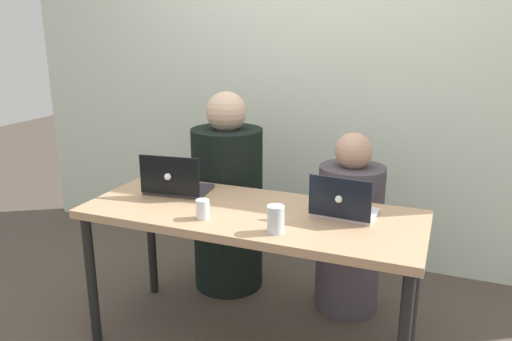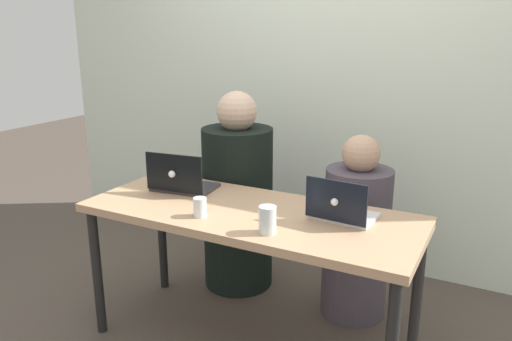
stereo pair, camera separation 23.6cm
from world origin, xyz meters
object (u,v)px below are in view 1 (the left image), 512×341
(person_on_right, at_px, (349,233))
(person_on_left, at_px, (228,203))
(laptop_back_right, at_px, (343,207))
(water_glass_left, at_px, (203,210))
(water_glass_right, at_px, (275,221))
(laptop_back_left, at_px, (176,185))

(person_on_right, bearing_deg, person_on_left, -16.75)
(laptop_back_right, xyz_separation_m, water_glass_left, (-0.59, -0.26, -0.01))
(laptop_back_right, bearing_deg, person_on_left, -25.55)
(person_on_left, height_order, water_glass_right, person_on_left)
(person_on_right, distance_m, water_glass_right, 0.83)
(person_on_right, height_order, laptop_back_right, person_on_right)
(laptop_back_right, bearing_deg, laptop_back_left, 3.69)
(person_on_left, xyz_separation_m, laptop_back_left, (-0.09, -0.45, 0.24))
(person_on_left, distance_m, laptop_back_right, 0.94)
(water_glass_right, bearing_deg, person_on_right, 76.49)
(laptop_back_right, distance_m, water_glass_right, 0.36)
(laptop_back_left, bearing_deg, laptop_back_right, 172.80)
(person_on_right, bearing_deg, laptop_back_left, 11.46)
(laptop_back_left, xyz_separation_m, water_glass_right, (0.65, -0.29, 0.00))
(laptop_back_left, bearing_deg, water_glass_right, 149.18)
(laptop_back_right, height_order, laptop_back_left, laptop_back_left)
(water_glass_right, relative_size, water_glass_left, 1.33)
(person_on_left, bearing_deg, laptop_back_right, 137.12)
(person_on_left, bearing_deg, water_glass_right, 114.38)
(person_on_left, height_order, water_glass_left, person_on_left)
(person_on_right, xyz_separation_m, water_glass_right, (-0.18, -0.74, 0.32))
(laptop_back_right, xyz_separation_m, laptop_back_left, (-0.88, 0.01, 0.00))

